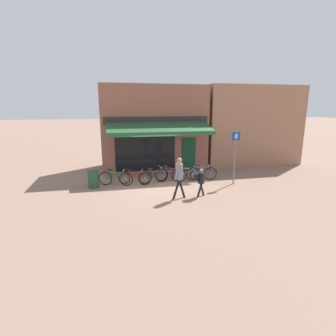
{
  "coord_description": "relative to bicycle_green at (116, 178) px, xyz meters",
  "views": [
    {
      "loc": [
        -2.37,
        -12.54,
        3.95
      ],
      "look_at": [
        0.36,
        -0.42,
        1.05
      ],
      "focal_mm": 28.0,
      "sensor_mm": 36.0,
      "label": 1
    }
  ],
  "objects": [
    {
      "name": "bicycle_blue",
      "position": [
        4.65,
        -0.05,
        0.01
      ],
      "size": [
        1.71,
        0.52,
        0.88
      ],
      "rotation": [
        0.01,
        0.0,
        -0.08
      ],
      "color": "black",
      "rests_on": "ground_plane"
    },
    {
      "name": "bicycle_green",
      "position": [
        0.0,
        0.0,
        0.0
      ],
      "size": [
        1.73,
        0.71,
        0.85
      ],
      "rotation": [
        -0.01,
        0.0,
        -0.34
      ],
      "color": "black",
      "rests_on": "ground_plane"
    },
    {
      "name": "ground_plane",
      "position": [
        2.15,
        -0.72,
        -0.38
      ],
      "size": [
        160.0,
        160.0,
        0.0
      ],
      "primitive_type": "plane",
      "color": "#846656"
    },
    {
      "name": "litter_bin",
      "position": [
        -1.09,
        -0.15,
        0.11
      ],
      "size": [
        0.55,
        0.55,
        0.97
      ],
      "color": "#23472D",
      "rests_on": "ground_plane"
    },
    {
      "name": "bicycle_silver",
      "position": [
        3.82,
        0.09,
        -0.0
      ],
      "size": [
        1.75,
        0.53,
        0.84
      ],
      "rotation": [
        -0.01,
        0.0,
        -0.19
      ],
      "color": "black",
      "rests_on": "ground_plane"
    },
    {
      "name": "pedestrian_adult",
      "position": [
        2.67,
        -2.63,
        0.77
      ],
      "size": [
        0.64,
        0.45,
        1.84
      ],
      "rotation": [
        0.0,
        0.0,
        -0.18
      ],
      "color": "black",
      "rests_on": "ground_plane"
    },
    {
      "name": "parking_sign",
      "position": [
        6.07,
        -1.05,
        1.31
      ],
      "size": [
        0.44,
        0.07,
        2.79
      ],
      "color": "slate",
      "rests_on": "ground_plane"
    },
    {
      "name": "bicycle_black",
      "position": [
        1.99,
        -0.13,
        0.01
      ],
      "size": [
        1.68,
        0.73,
        0.89
      ],
      "rotation": [
        0.08,
        0.0,
        0.37
      ],
      "color": "black",
      "rests_on": "ground_plane"
    },
    {
      "name": "neighbour_building",
      "position": [
        9.48,
        4.24,
        2.3
      ],
      "size": [
        6.74,
        4.0,
        5.35
      ],
      "color": "#9E7056",
      "rests_on": "ground_plane"
    },
    {
      "name": "bicycle_purple",
      "position": [
        2.9,
        0.16,
        0.01
      ],
      "size": [
        1.65,
        0.74,
        0.88
      ],
      "rotation": [
        -0.11,
        0.0,
        -0.37
      ],
      "color": "black",
      "rests_on": "ground_plane"
    },
    {
      "name": "shop_front",
      "position": [
        2.61,
        3.72,
        2.25
      ],
      "size": [
        6.59,
        4.82,
        5.27
      ],
      "color": "#8E5647",
      "rests_on": "ground_plane"
    },
    {
      "name": "pedestrian_child",
      "position": [
        3.68,
        -2.58,
        0.42
      ],
      "size": [
        0.51,
        0.48,
        1.3
      ],
      "rotation": [
        0.0,
        0.0,
        0.05
      ],
      "color": "black",
      "rests_on": "ground_plane"
    },
    {
      "name": "bicycle_red",
      "position": [
        0.96,
        0.07,
        -0.03
      ],
      "size": [
        1.67,
        0.64,
        0.79
      ],
      "rotation": [
        0.08,
        0.0,
        -0.24
      ],
      "color": "black",
      "rests_on": "ground_plane"
    },
    {
      "name": "bike_rack_rail",
      "position": [
        2.35,
        0.2,
        0.11
      ],
      "size": [
        5.23,
        0.04,
        0.57
      ],
      "color": "#47494F",
      "rests_on": "ground_plane"
    }
  ]
}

